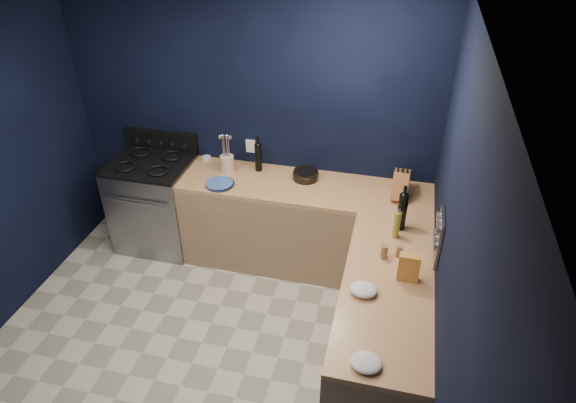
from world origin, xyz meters
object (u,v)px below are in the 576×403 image
(plate_stack, at_px, (220,184))
(knife_block, at_px, (401,185))
(gas_range, at_px, (156,205))
(utensil_crock, at_px, (227,164))
(crouton_bag, at_px, (409,267))

(plate_stack, height_order, knife_block, knife_block)
(gas_range, xyz_separation_m, utensil_crock, (0.76, 0.10, 0.52))
(gas_range, relative_size, utensil_crock, 5.69)
(gas_range, relative_size, knife_block, 3.76)
(plate_stack, relative_size, crouton_bag, 1.15)
(knife_block, bearing_deg, gas_range, -176.25)
(gas_range, height_order, knife_block, knife_block)
(utensil_crock, xyz_separation_m, knife_block, (1.62, -0.07, 0.04))
(gas_range, distance_m, plate_stack, 0.91)
(knife_block, bearing_deg, plate_stack, -170.04)
(plate_stack, xyz_separation_m, utensil_crock, (-0.02, 0.27, 0.07))
(utensil_crock, height_order, knife_block, knife_block)
(knife_block, bearing_deg, utensil_crock, -179.57)
(knife_block, distance_m, crouton_bag, 1.08)
(plate_stack, distance_m, crouton_bag, 1.93)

